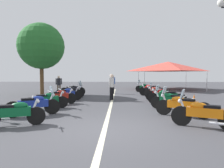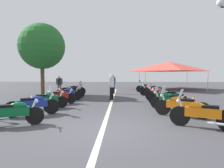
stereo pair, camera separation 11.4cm
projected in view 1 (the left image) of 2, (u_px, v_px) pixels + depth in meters
The scene contains 24 objects.
ground_plane at pixel (104, 130), 6.11m from camera, with size 80.00×80.00×0.00m, color #424247.
lane_centre_stripe at pixel (112, 103), 12.07m from camera, with size 21.99×0.16×0.01m, color beige.
motorcycle_left_row_0 at pixel (15, 113), 6.59m from camera, with size 0.95×1.90×0.98m.
motorcycle_left_row_1 at pixel (34, 104), 8.27m from camera, with size 1.26×1.94×1.22m.
motorcycle_left_row_2 at pixel (47, 100), 9.89m from camera, with size 1.15×1.97×0.99m.
motorcycle_left_row_3 at pixel (59, 97), 11.37m from camera, with size 1.18×1.90×0.99m.
motorcycle_left_row_4 at pixel (66, 94), 12.95m from camera, with size 1.17×1.97×0.99m.
motorcycle_left_row_5 at pixel (70, 92), 14.40m from camera, with size 1.15×1.99×1.20m.
motorcycle_left_row_6 at pixel (73, 90), 16.05m from camera, with size 0.97×1.94×1.23m.
motorcycle_right_row_0 at pixel (203, 113), 6.37m from camera, with size 1.08×1.91×1.22m.
motorcycle_right_row_1 at pixel (182, 105), 8.06m from camera, with size 1.22×1.98×1.22m.
motorcycle_right_row_2 at pixel (171, 100), 9.70m from camera, with size 1.17×1.92×1.20m.
motorcycle_right_row_3 at pixel (167, 97), 11.24m from camera, with size 0.91×2.08×1.01m.
motorcycle_right_row_4 at pixel (161, 94), 12.63m from camera, with size 1.08×1.95×1.22m.
motorcycle_right_row_5 at pixel (157, 92), 14.22m from camera, with size 1.14×1.81×1.01m.
motorcycle_right_row_6 at pixel (153, 90), 15.90m from camera, with size 0.96×2.11×1.00m.
motorcycle_right_row_7 at pixel (151, 89), 17.39m from camera, with size 1.09×1.92×1.00m.
motorcycle_right_row_8 at pixel (145, 87), 19.11m from camera, with size 1.09×1.89×1.21m.
traffic_cone_0 at pixel (194, 100), 11.29m from camera, with size 0.36×0.36×0.61m.
bystander_0 at pixel (112, 85), 13.31m from camera, with size 0.46×0.34×1.74m.
bystander_1 at pixel (113, 83), 17.75m from camera, with size 0.36×0.43×1.68m.
bystander_2 at pixel (59, 84), 17.15m from camera, with size 0.32×0.52×1.60m.
roadside_tree_0 at pixel (41, 46), 16.85m from camera, with size 3.88×3.88×6.06m.
event_tent at pixel (168, 66), 23.09m from camera, with size 6.94×6.94×3.20m.
Camera 1 is at (-6.02, -0.45, 1.72)m, focal length 31.90 mm.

